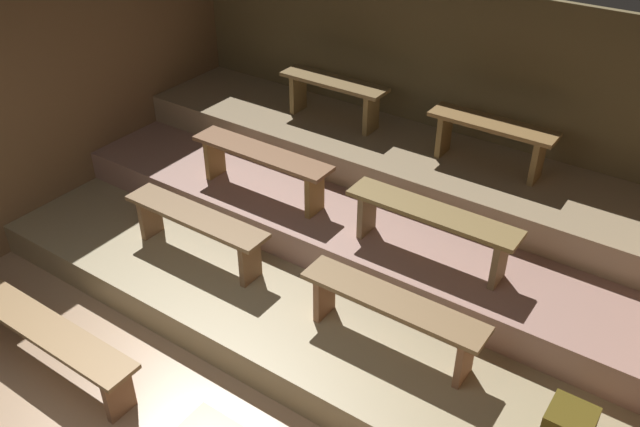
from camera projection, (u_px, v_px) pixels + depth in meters
ground at (304, 312)px, 5.62m from camera, size 6.24×4.98×0.08m
wall_back at (431, 100)px, 6.44m from camera, size 6.24×0.06×2.23m
wall_left at (65, 107)px, 6.29m from camera, size 0.06×4.98×2.23m
platform_lower at (342, 260)px, 5.92m from camera, size 5.44×3.00×0.29m
platform_middle at (374, 206)px, 6.13m from camera, size 5.44×1.94×0.29m
platform_upper at (400, 159)px, 6.27m from camera, size 5.44×1.05×0.29m
bench_floor_left at (28, 322)px, 4.95m from camera, size 2.15×0.28×0.43m
bench_lower_left at (196, 224)px, 5.55m from camera, size 1.38×0.28×0.43m
bench_lower_right at (392, 310)px, 4.67m from camera, size 1.38×0.28×0.43m
bench_middle_left at (262, 161)px, 5.86m from camera, size 1.37×0.28×0.43m
bench_middle_right at (431, 221)px, 5.08m from camera, size 1.37×0.28×0.43m
bench_upper_left at (334, 91)px, 6.46m from camera, size 1.10×0.28×0.43m
bench_upper_right at (491, 134)px, 5.69m from camera, size 1.10×0.28×0.43m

